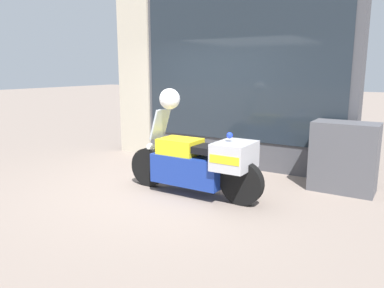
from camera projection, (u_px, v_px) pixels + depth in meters
The scene contains 6 objects.
ground_plane at pixel (165, 188), 6.05m from camera, with size 60.00×60.00×0.00m, color gray.
shop_building at pixel (207, 61), 7.51m from camera, with size 5.07×0.55×4.07m.
window_display at pixel (239, 143), 7.48m from camera, with size 3.78×0.30×1.82m.
paramedic_motorcycle at pixel (199, 163), 5.59m from camera, with size 2.29×0.65×1.29m.
utility_cabinet at pixel (344, 157), 5.82m from camera, with size 0.97×0.55×1.09m, color #4C4C51.
white_helmet at pixel (170, 99), 5.68m from camera, with size 0.32×0.32×0.32m, color white.
Camera 1 is at (3.42, -4.70, 1.89)m, focal length 35.00 mm.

